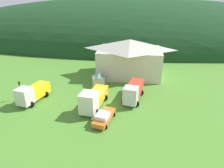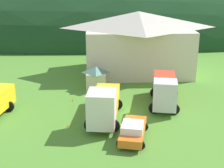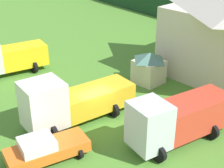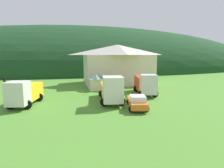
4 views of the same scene
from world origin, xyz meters
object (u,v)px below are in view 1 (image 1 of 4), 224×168
(traffic_cone_near_pickup, at_px, (72,110))
(traffic_cone_mid_row, at_px, (83,93))
(tow_truck_silver, at_px, (133,91))
(traffic_light_west, at_px, (20,89))
(depot_building, at_px, (129,57))
(play_shed_cream, at_px, (99,79))
(flatbed_truck_yellow, at_px, (32,93))
(service_pickup_orange, at_px, (104,117))
(heavy_rig_striped, at_px, (93,99))

(traffic_cone_near_pickup, height_order, traffic_cone_mid_row, traffic_cone_mid_row)
(tow_truck_silver, relative_size, traffic_light_west, 2.11)
(traffic_light_west, bearing_deg, depot_building, 39.04)
(play_shed_cream, distance_m, traffic_light_west, 15.01)
(depot_building, relative_size, traffic_cone_mid_row, 26.10)
(flatbed_truck_yellow, distance_m, tow_truck_silver, 17.86)
(traffic_light_west, bearing_deg, tow_truck_silver, 7.36)
(service_pickup_orange, bearing_deg, traffic_light_west, -93.88)
(depot_building, relative_size, service_pickup_orange, 2.90)
(traffic_light_west, bearing_deg, play_shed_cream, 32.48)
(depot_building, bearing_deg, traffic_cone_mid_row, -128.49)
(play_shed_cream, height_order, traffic_light_west, traffic_light_west)
(depot_building, xyz_separation_m, traffic_cone_mid_row, (-8.56, -10.77, -4.42))
(heavy_rig_striped, xyz_separation_m, tow_truck_silver, (6.52, 3.69, 0.00))
(flatbed_truck_yellow, bearing_deg, traffic_light_west, -84.07)
(depot_building, bearing_deg, flatbed_truck_yellow, -136.84)
(service_pickup_orange, distance_m, traffic_light_west, 16.52)
(tow_truck_silver, distance_m, traffic_cone_near_pickup, 11.13)
(tow_truck_silver, bearing_deg, traffic_cone_near_pickup, -53.11)
(traffic_light_west, bearing_deg, traffic_cone_near_pickup, -12.52)
(flatbed_truck_yellow, height_order, tow_truck_silver, tow_truck_silver)
(traffic_cone_mid_row, bearing_deg, heavy_rig_striped, -58.13)
(service_pickup_orange, height_order, traffic_light_west, traffic_light_west)
(flatbed_truck_yellow, xyz_separation_m, heavy_rig_striped, (11.12, -0.89, 0.06))
(heavy_rig_striped, height_order, traffic_light_west, heavy_rig_striped)
(flatbed_truck_yellow, relative_size, service_pickup_orange, 1.31)
(heavy_rig_striped, bearing_deg, traffic_cone_near_pickup, -64.46)
(depot_building, bearing_deg, play_shed_cream, -130.22)
(flatbed_truck_yellow, distance_m, traffic_light_west, 2.34)
(tow_truck_silver, bearing_deg, traffic_cone_mid_row, -88.89)
(traffic_cone_mid_row, bearing_deg, play_shed_cream, 54.97)
(depot_building, distance_m, tow_truck_silver, 12.84)
(heavy_rig_striped, xyz_separation_m, traffic_cone_near_pickup, (-3.37, -1.10, -1.77))
(heavy_rig_striped, height_order, traffic_cone_near_pickup, heavy_rig_striped)
(play_shed_cream, distance_m, traffic_cone_near_pickup, 10.71)
(play_shed_cream, distance_m, flatbed_truck_yellow, 13.28)
(heavy_rig_striped, height_order, service_pickup_orange, heavy_rig_striped)
(depot_building, distance_m, service_pickup_orange, 20.36)
(depot_building, bearing_deg, tow_truck_silver, -83.94)
(flatbed_truck_yellow, bearing_deg, traffic_cone_near_pickup, 87.37)
(play_shed_cream, bearing_deg, depot_building, 49.78)
(heavy_rig_striped, height_order, traffic_cone_mid_row, heavy_rig_striped)
(heavy_rig_striped, distance_m, traffic_cone_mid_row, 6.62)
(play_shed_cream, bearing_deg, flatbed_truck_yellow, -141.42)
(heavy_rig_striped, bearing_deg, flatbed_truck_yellow, -87.20)
(depot_building, height_order, play_shed_cream, depot_building)
(play_shed_cream, height_order, service_pickup_orange, play_shed_cream)
(depot_building, xyz_separation_m, play_shed_cream, (-5.93, -7.01, -2.94))
(flatbed_truck_yellow, height_order, heavy_rig_striped, heavy_rig_striped)
(play_shed_cream, relative_size, heavy_rig_striped, 0.33)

